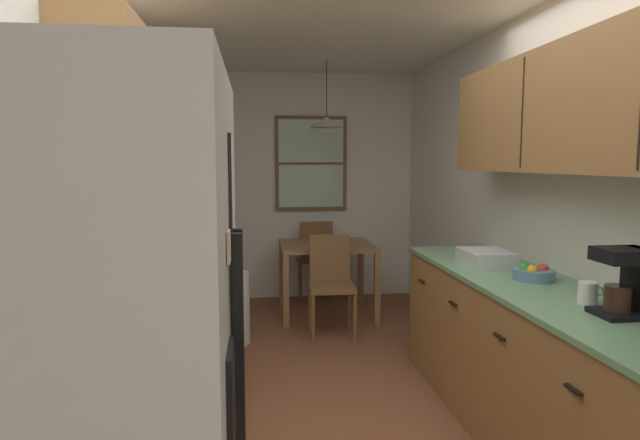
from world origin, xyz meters
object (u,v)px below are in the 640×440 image
dining_table (326,254)px  fruit_bowl (534,273)px  microwave_over_range (80,128)px  dining_chair_far (314,255)px  trash_bin (233,308)px  dish_rack (486,258)px  mug_by_coffeemaker (588,292)px  coffee_maker (629,281)px  table_serving_bowl (337,241)px  storage_canister (149,282)px  dining_chair_near (331,280)px

dining_table → fruit_bowl: 2.68m
dining_table → microwave_over_range: bearing=-111.6°
microwave_over_range → dining_chair_far: 4.33m
trash_bin → dish_rack: bearing=-38.7°
mug_by_coffeemaker → fruit_bowl: size_ratio=0.55×
dining_table → coffee_maker: 3.39m
table_serving_bowl → dish_rack: bearing=-72.7°
fruit_bowl → mug_by_coffeemaker: bearing=-90.5°
dish_rack → table_serving_bowl: dish_rack is taller
microwave_over_range → table_serving_bowl: size_ratio=2.81×
mug_by_coffeemaker → table_serving_bowl: bearing=103.7°
storage_canister → table_serving_bowl: (1.31, 2.73, -0.24)m
microwave_over_range → fruit_bowl: bearing=20.3°
dining_chair_far → storage_canister: storage_canister is taller
dining_table → dish_rack: dish_rack is taller
dish_rack → dining_table: bearing=109.4°
storage_canister → mug_by_coffeemaker: bearing=-7.2°
dining_table → coffee_maker: (0.87, -3.25, 0.43)m
mug_by_coffeemaker → storage_canister: bearing=172.8°
dining_chair_near → dish_rack: size_ratio=2.65×
microwave_over_range → trash_bin: size_ratio=0.93×
dining_chair_far → storage_canister: (-1.16, -3.42, 0.50)m
table_serving_bowl → dining_chair_near: bearing=-103.9°
coffee_maker → dish_rack: size_ratio=0.87×
mug_by_coffeemaker → dining_chair_far: bearing=103.5°
dining_table → trash_bin: (-0.91, -0.78, -0.31)m
microwave_over_range → dining_table: size_ratio=0.62×
trash_bin → table_serving_bowl: size_ratio=3.03×
dining_chair_far → trash_bin: (-0.86, -1.43, -0.19)m
table_serving_bowl → fruit_bowl: bearing=-73.5°
trash_bin → dish_rack: size_ratio=1.82×
dining_chair_far → coffee_maker: size_ratio=3.05×
dining_table → table_serving_bowl: table_serving_bowl is taller
dining_table → dining_chair_far: size_ratio=1.03×
microwave_over_range → table_serving_bowl: (1.42, 3.28, -0.92)m
microwave_over_range → dining_chair_far: (1.27, 3.97, -1.18)m
coffee_maker → trash_bin: bearing=125.9°
microwave_over_range → mug_by_coffeemaker: (2.15, 0.30, -0.73)m
trash_bin → microwave_over_range: bearing=-99.1°
coffee_maker → fruit_bowl: size_ratio=1.29×
dining_table → mug_by_coffeemaker: size_ratio=7.43×
trash_bin → mug_by_coffeemaker: (1.74, -2.25, 0.64)m
mug_by_coffeemaker → table_serving_bowl: mug_by_coffeemaker is taller
dining_chair_near → fruit_bowl: size_ratio=3.92×
coffee_maker → dish_rack: 1.15m
microwave_over_range → table_serving_bowl: 3.69m
microwave_over_range → dish_rack: microwave_over_range is taller
microwave_over_range → trash_bin: bearing=80.9°
microwave_over_range → storage_canister: bearing=79.0°
storage_canister → mug_by_coffeemaker: storage_canister is taller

